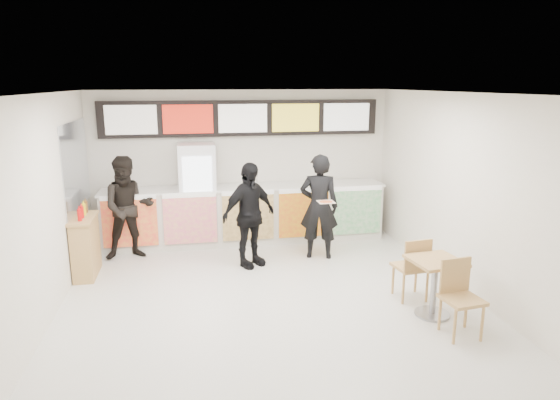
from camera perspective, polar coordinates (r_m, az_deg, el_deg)
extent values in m
plane|color=beige|center=(7.30, -0.88, -12.18)|extent=(7.00, 7.00, 0.00)
plane|color=white|center=(6.59, -0.98, 12.07)|extent=(7.00, 7.00, 0.00)
plane|color=silver|center=(10.19, -4.27, 4.01)|extent=(6.00, 0.00, 6.00)
plane|color=silver|center=(6.96, -26.07, -1.72)|extent=(0.00, 7.00, 7.00)
plane|color=silver|center=(7.86, 21.17, 0.34)|extent=(0.00, 7.00, 7.00)
cube|color=silver|center=(10.00, -3.91, -1.73)|extent=(5.50, 0.70, 1.10)
cube|color=silver|center=(9.87, -3.97, 1.46)|extent=(5.56, 0.76, 0.04)
cube|color=red|center=(9.62, -16.78, -2.56)|extent=(0.99, 0.02, 0.90)
cube|color=#DC3080|center=(9.56, -10.21, -2.29)|extent=(0.99, 0.02, 0.90)
cube|color=brown|center=(9.62, -3.65, -2.00)|extent=(0.99, 0.02, 0.90)
cube|color=gold|center=(9.81, 2.74, -1.69)|extent=(0.99, 0.02, 0.90)
cube|color=green|center=(10.12, 8.82, -1.37)|extent=(0.99, 0.02, 0.90)
cube|color=black|center=(10.00, -4.31, 9.31)|extent=(5.50, 0.12, 0.70)
cube|color=beige|center=(9.92, -16.67, 8.77)|extent=(0.95, 0.02, 0.55)
cube|color=red|center=(9.87, -10.47, 9.08)|extent=(0.95, 0.02, 0.55)
cube|color=white|center=(9.93, -4.26, 9.29)|extent=(0.95, 0.02, 0.55)
cube|color=yellow|center=(10.11, 1.80, 9.38)|extent=(0.95, 0.02, 0.55)
cube|color=white|center=(10.39, 7.60, 9.38)|extent=(0.95, 0.02, 0.55)
cube|color=white|center=(9.85, -9.38, 0.58)|extent=(0.70, 0.65, 2.00)
cube|color=white|center=(9.51, -9.33, 0.43)|extent=(0.54, 0.02, 1.50)
cylinder|color=#188519|center=(9.70, -10.45, -3.03)|extent=(0.07, 0.07, 0.22)
cylinder|color=orange|center=(9.70, -9.62, -2.99)|extent=(0.07, 0.07, 0.22)
cylinder|color=red|center=(9.70, -8.79, -2.96)|extent=(0.07, 0.07, 0.22)
cylinder|color=#162EAA|center=(9.71, -7.97, -2.92)|extent=(0.07, 0.07, 0.22)
cylinder|color=orange|center=(9.60, -10.54, -0.85)|extent=(0.07, 0.07, 0.22)
cylinder|color=red|center=(9.60, -9.71, -0.82)|extent=(0.07, 0.07, 0.22)
cylinder|color=#162EAA|center=(9.60, -8.87, -0.78)|extent=(0.07, 0.07, 0.22)
cylinder|color=#188519|center=(9.61, -8.04, -0.74)|extent=(0.07, 0.07, 0.22)
cylinder|color=red|center=(9.51, -10.64, 1.37)|extent=(0.07, 0.07, 0.22)
cylinder|color=#162EAA|center=(9.52, -9.80, 1.40)|extent=(0.07, 0.07, 0.22)
cylinder|color=#188519|center=(9.52, -8.95, 1.44)|extent=(0.07, 0.07, 0.22)
cylinder|color=orange|center=(9.52, -8.11, 1.47)|extent=(0.07, 0.07, 0.22)
cylinder|color=#162EAA|center=(9.44, -10.74, 3.62)|extent=(0.07, 0.07, 0.22)
cylinder|color=#188519|center=(9.45, -9.89, 3.66)|extent=(0.07, 0.07, 0.22)
cylinder|color=orange|center=(9.45, -9.04, 3.69)|extent=(0.07, 0.07, 0.22)
cylinder|color=red|center=(9.45, -8.19, 3.73)|extent=(0.07, 0.07, 0.22)
cube|color=#B2B7BF|center=(9.25, -22.28, 3.66)|extent=(0.01, 2.00, 1.50)
imported|color=black|center=(9.02, 4.48, -0.76)|extent=(0.80, 0.63, 1.91)
imported|color=black|center=(9.37, -16.95, -0.87)|extent=(1.01, 0.84, 1.88)
imported|color=black|center=(8.59, -3.56, -1.72)|extent=(1.15, 0.93, 1.83)
cube|color=beige|center=(8.55, 5.28, -0.22)|extent=(0.28, 0.28, 0.01)
cone|color=#CC7233|center=(8.55, 5.28, -0.15)|extent=(0.36, 0.36, 0.02)
cube|color=tan|center=(7.10, 17.39, -6.66)|extent=(0.72, 0.72, 0.04)
cylinder|color=gray|center=(7.24, 17.17, -9.65)|extent=(0.09, 0.09, 0.78)
cylinder|color=gray|center=(7.39, 16.97, -12.33)|extent=(0.48, 0.48, 0.03)
cube|color=tan|center=(6.76, 20.10, -10.65)|extent=(0.51, 0.51, 0.04)
cube|color=tan|center=(6.83, 19.39, -8.08)|extent=(0.44, 0.08, 0.46)
cube|color=tan|center=(7.67, 14.71, -7.40)|extent=(0.51, 0.51, 0.04)
cube|color=tan|center=(7.41, 15.50, -6.13)|extent=(0.44, 0.08, 0.46)
cube|color=tan|center=(8.87, -21.31, -5.09)|extent=(0.32, 0.85, 0.96)
cube|color=tan|center=(8.74, -21.59, -1.97)|extent=(0.36, 0.90, 0.04)
cylinder|color=red|center=(8.48, -21.94, -1.61)|extent=(0.06, 0.06, 0.19)
cylinder|color=red|center=(8.66, -21.72, -1.31)|extent=(0.06, 0.06, 0.19)
cylinder|color=yellow|center=(8.83, -21.50, -1.01)|extent=(0.06, 0.06, 0.19)
cylinder|color=brown|center=(8.99, -21.31, -0.75)|extent=(0.06, 0.06, 0.19)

